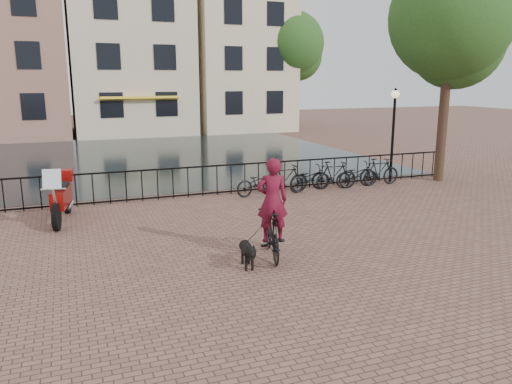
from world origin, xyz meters
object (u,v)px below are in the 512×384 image
object	(u,v)px
lamp_post	(394,120)
cyclist	(272,214)
motorcycle	(61,192)
dog	(247,253)

from	to	relation	value
lamp_post	cyclist	world-z (taller)	lamp_post
lamp_post	motorcycle	bearing A→B (deg)	-174.24
cyclist	dog	distance (m)	1.06
cyclist	dog	bearing A→B (deg)	41.99
dog	lamp_post	bearing A→B (deg)	46.51
motorcycle	dog	bearing A→B (deg)	-45.42
lamp_post	dog	bearing A→B (deg)	-142.17
cyclist	motorcycle	bearing A→B (deg)	-33.27
lamp_post	dog	world-z (taller)	lamp_post
dog	motorcycle	bearing A→B (deg)	134.11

